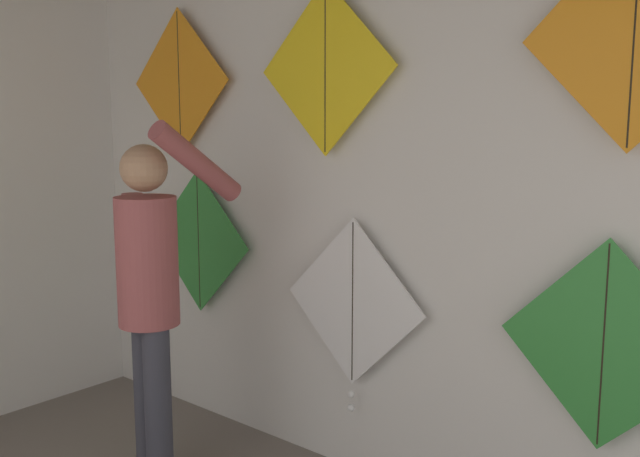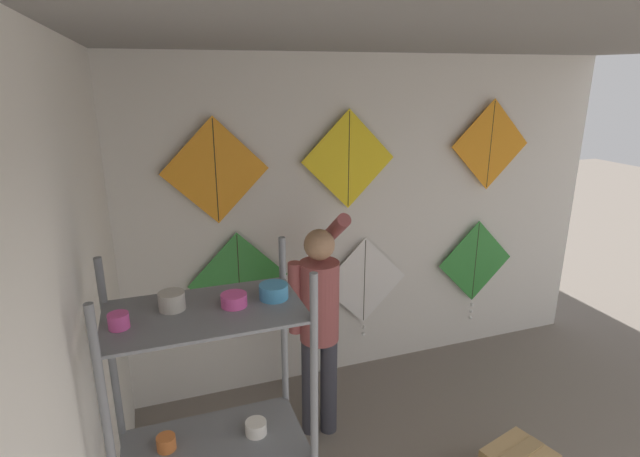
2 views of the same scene
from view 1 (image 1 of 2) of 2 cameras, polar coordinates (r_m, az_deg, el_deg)
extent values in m
cube|color=silver|center=(3.41, 3.15, 3.04)|extent=(4.76, 0.06, 2.80)
cylinder|color=#383842|center=(3.63, -13.63, -13.21)|extent=(0.13, 0.13, 0.80)
cylinder|color=#383842|center=(3.50, -12.81, -13.99)|extent=(0.13, 0.13, 0.80)
cylinder|color=#9E4C4C|center=(3.36, -13.65, -2.56)|extent=(0.28, 0.28, 0.60)
sphere|color=tan|center=(3.31, -13.92, 4.71)|extent=(0.22, 0.22, 0.22)
cylinder|color=#9E4C4C|center=(3.52, -14.63, -1.56)|extent=(0.10, 0.10, 0.53)
cylinder|color=#9E4C4C|center=(3.28, -9.82, 5.21)|extent=(0.10, 0.49, 0.39)
cube|color=#338C38|center=(4.13, -9.66, -1.04)|extent=(0.81, 0.01, 0.81)
cylinder|color=black|center=(4.13, -9.68, -1.04)|extent=(0.01, 0.01, 0.77)
cube|color=white|center=(3.41, 2.65, -5.92)|extent=(0.81, 0.01, 0.81)
cylinder|color=black|center=(3.41, 2.63, -5.92)|extent=(0.01, 0.01, 0.77)
sphere|color=white|center=(3.55, 2.50, -13.10)|extent=(0.04, 0.04, 0.04)
sphere|color=white|center=(3.57, 2.49, -14.14)|extent=(0.04, 0.04, 0.04)
cube|color=#338C38|center=(2.87, 21.74, -8.71)|extent=(0.81, 0.01, 0.81)
cylinder|color=black|center=(2.87, 21.73, -8.72)|extent=(0.01, 0.01, 0.77)
cube|color=orange|center=(4.18, -11.18, 11.45)|extent=(0.81, 0.01, 0.81)
cylinder|color=black|center=(4.18, -11.20, 11.45)|extent=(0.01, 0.01, 0.77)
cube|color=yellow|center=(3.41, 0.45, 12.64)|extent=(0.81, 0.01, 0.81)
cylinder|color=black|center=(3.41, 0.43, 12.64)|extent=(0.01, 0.01, 0.77)
cube|color=orange|center=(2.75, 23.86, 13.99)|extent=(0.81, 0.01, 0.81)
cylinder|color=black|center=(2.75, 23.85, 14.00)|extent=(0.01, 0.01, 0.77)
camera|label=2|loc=(4.01, -68.32, 16.44)|focal=28.00mm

